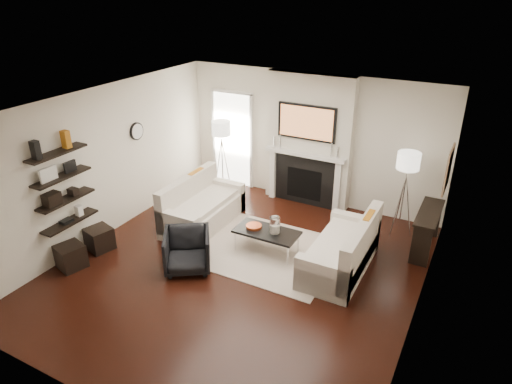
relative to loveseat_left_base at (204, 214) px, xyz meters
The scene contains 71 objects.
room_envelope 2.04m from the loveseat_left_base, 36.38° to the right, with size 6.00×6.00×6.00m.
chimney_breast 2.58m from the loveseat_left_base, 54.03° to the left, with size 1.80×0.25×2.70m, color silver.
fireplace_surround 2.23m from the loveseat_left_base, 51.97° to the left, with size 1.30×0.02×1.04m, color black.
firebox 2.22m from the loveseat_left_base, 51.89° to the left, with size 0.75×0.02×0.65m, color black.
mantel_pilaster_l 1.86m from the loveseat_left_base, 69.48° to the left, with size 0.12×0.08×1.10m, color white.
mantel_pilaster_r 2.71m from the loveseat_left_base, 39.40° to the left, with size 0.12×0.08×1.10m, color white.
mantel_shelf 2.35m from the loveseat_left_base, 51.16° to the left, with size 1.70×0.18×0.07m, color white.
tv_body 2.69m from the loveseat_left_base, 51.57° to the left, with size 1.20×0.06×0.70m, color black.
tv_screen 2.67m from the loveseat_left_base, 51.04° to the left, with size 1.10×0.01×0.62m, color #BF723F.
candlestick_l_tall 2.18m from the loveseat_left_base, 64.52° to the left, with size 0.04×0.04×0.30m, color silver.
candlestick_l_short 2.12m from the loveseat_left_base, 68.19° to the left, with size 0.04×0.04×0.24m, color silver.
candlestick_r_tall 2.78m from the loveseat_left_base, 41.65° to the left, with size 0.04×0.04×0.30m, color silver.
candlestick_r_short 2.86m from the loveseat_left_base, 39.78° to the left, with size 0.04×0.04×0.24m, color silver.
hallway_panel 2.20m from the loveseat_left_base, 103.93° to the left, with size 0.90×0.02×2.10m, color white.
door_trim_l 2.34m from the loveseat_left_base, 116.36° to the left, with size 0.06×0.06×2.16m, color white.
door_trim_r 2.13m from the loveseat_left_base, 90.31° to the left, with size 0.06×0.06×2.16m, color white.
door_trim_top 2.79m from the loveseat_left_base, 104.06° to the left, with size 1.02×0.06×0.06m, color white.
rug 1.47m from the loveseat_left_base, 11.60° to the right, with size 2.60×2.00×0.01m, color #B9A697.
loveseat_left_base is the anchor object (origin of this frame).
loveseat_left_back 0.46m from the loveseat_left_base, behind, with size 0.18×1.80×0.80m, color beige.
loveseat_left_arm_n 0.81m from the loveseat_left_base, 90.00° to the right, with size 0.85×0.18×0.60m, color beige.
loveseat_left_arm_s 0.81m from the loveseat_left_base, 90.00° to the left, with size 0.85×0.18×0.60m, color beige.
loveseat_left_cushion 0.26m from the loveseat_left_base, ahead, with size 0.63×1.44×0.10m, color beige.
pillow_left_orange 0.69m from the loveseat_left_base, 138.15° to the left, with size 0.10×0.42×0.42m, color #AA6514.
pillow_left_charcoal 0.68m from the loveseat_left_base, 138.15° to the right, with size 0.10×0.40×0.40m, color black.
loveseat_right_base 2.80m from the loveseat_left_base, ahead, with size 0.85×1.80×0.42m, color beige.
loveseat_right_back 3.15m from the loveseat_left_base, ahead, with size 0.18×1.80×0.80m, color beige.
loveseat_right_arm_n 2.98m from the loveseat_left_base, 20.06° to the right, with size 0.85×0.18×0.60m, color beige.
loveseat_right_arm_s 2.86m from the loveseat_left_base, 12.10° to the left, with size 0.85×0.18×0.60m, color beige.
loveseat_right_cushion 2.77m from the loveseat_left_base, ahead, with size 0.63×1.44×0.10m, color beige.
pillow_right_orange 3.17m from the loveseat_left_base, ahead, with size 0.10×0.42×0.42m, color #AA6514.
pillow_right_charcoal 3.21m from the loveseat_left_base, ahead, with size 0.10×0.40×0.40m, color black.
coffee_table 1.57m from the loveseat_left_base, 12.04° to the right, with size 1.10×0.55×0.04m, color black.
coffee_leg_nw 1.16m from the loveseat_left_base, 27.98° to the right, with size 0.02×0.02×0.38m, color silver.
coffee_leg_ne 2.10m from the loveseat_left_base, 15.06° to the right, with size 0.02×0.02×0.38m, color silver.
coffee_leg_sw 1.03m from the loveseat_left_base, ahead, with size 0.02×0.02×0.38m, color silver.
coffee_leg_se 2.03m from the loveseat_left_base, ahead, with size 0.02×0.02×0.38m, color silver.
hurricane_glass 1.74m from the loveseat_left_base, 10.99° to the right, with size 0.18×0.18×0.31m, color white.
hurricane_candle 1.73m from the loveseat_left_base, 10.99° to the right, with size 0.11×0.11×0.16m, color white.
copper_bowl 1.34m from the loveseat_left_base, 14.30° to the right, with size 0.27×0.27×0.05m, color #B9461E.
armchair 1.50m from the loveseat_left_base, 65.95° to the right, with size 0.72×0.67×0.74m, color black.
lamp_left_post 1.63m from the loveseat_left_base, 108.03° to the left, with size 0.02×0.02×1.20m, color silver.
lamp_left_shade 2.01m from the loveseat_left_base, 108.03° to the left, with size 0.40×0.40×0.30m, color white.
lamp_left_leg_a 1.60m from the loveseat_left_base, 104.17° to the left, with size 0.02×0.02×1.25m, color silver.
lamp_left_leg_b 1.74m from the loveseat_left_base, 108.80° to the left, with size 0.02×0.02×1.25m, color silver.
lamp_left_leg_c 1.56m from the loveseat_left_base, 111.13° to the left, with size 0.02×0.02×1.25m, color silver.
lamp_right_post 3.71m from the loveseat_left_base, 22.52° to the left, with size 0.02×0.02×1.20m, color silver.
lamp_right_shade 3.89m from the loveseat_left_base, 22.52° to the left, with size 0.40×0.40×0.30m, color white.
lamp_right_leg_a 3.81m from the loveseat_left_base, 21.89° to the left, with size 0.02×0.02×1.25m, color silver.
lamp_right_leg_b 3.70m from the loveseat_left_base, 24.22° to the left, with size 0.02×0.02×1.25m, color silver.
lamp_right_leg_c 3.63m from the loveseat_left_base, 21.46° to the left, with size 0.02×0.02×1.25m, color silver.
console_top 4.10m from the loveseat_left_base, 14.87° to the left, with size 0.35×1.20×0.04m, color black.
console_leg_n 3.96m from the loveseat_left_base, ahead, with size 0.30×0.04×0.71m, color black.
console_leg_s 4.24m from the loveseat_left_base, 22.07° to the left, with size 0.30×0.04×0.71m, color black.
wall_art 4.43m from the loveseat_left_base, 14.38° to the left, with size 0.03×0.70×0.70m, color #99744C.
shelf_bottom 2.42m from the loveseat_left_base, 122.20° to the right, with size 0.25×1.00×0.04m, color black.
shelf_lower 2.53m from the loveseat_left_base, 122.20° to the right, with size 0.25×1.00×0.04m, color black.
shelf_upper 2.69m from the loveseat_left_base, 122.20° to the right, with size 0.25×1.00×0.04m, color black.
shelf_top 2.91m from the loveseat_left_base, 122.20° to the right, with size 0.25×1.00×0.04m, color black.
decor_magfile_a 3.24m from the loveseat_left_base, 118.27° to the right, with size 0.12×0.10×0.28m, color black.
decor_magfile_b 2.87m from the loveseat_left_base, 125.14° to the right, with size 0.12×0.10×0.28m, color #AA6514.
decor_frame_a 2.92m from the loveseat_left_base, 119.59° to the right, with size 0.04×0.30×0.22m, color white.
decor_frame_b 2.61m from the loveseat_left_base, 124.87° to the right, with size 0.04×0.22×0.18m, color black.
decor_wine_rack 2.77m from the loveseat_left_base, 119.27° to the right, with size 0.18×0.25×0.20m, color black.
decor_box_small 2.43m from the loveseat_left_base, 124.42° to the right, with size 0.15×0.12×0.12m, color black.
decor_books 2.48m from the loveseat_left_base, 121.35° to the right, with size 0.14×0.20×0.05m, color black.
decor_box_tall 2.27m from the loveseat_left_base, 125.05° to the right, with size 0.10×0.10×0.18m, color white.
clock_rim 2.03m from the loveseat_left_base, behind, with size 0.34×0.34×0.04m, color black.
clock_face 2.01m from the loveseat_left_base, behind, with size 0.29×0.29×0.01m, color white.
ottoman_near 1.95m from the loveseat_left_base, 124.79° to the right, with size 0.40×0.40×0.40m, color black.
ottoman_far 2.49m from the loveseat_left_base, 116.45° to the right, with size 0.40×0.40×0.40m, color black.
Camera 1 is at (3.18, -5.38, 4.33)m, focal length 32.00 mm.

